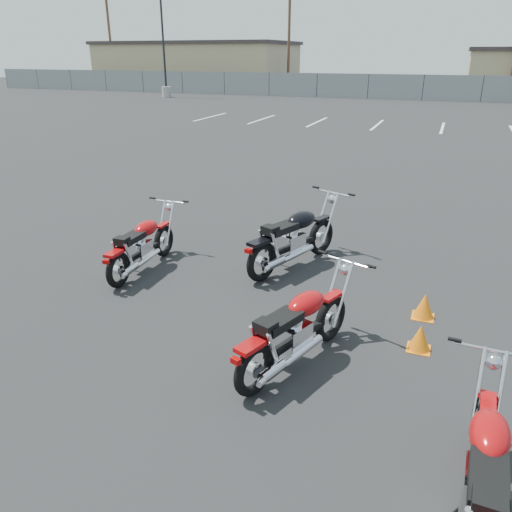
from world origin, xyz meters
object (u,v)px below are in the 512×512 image
(motorcycle_front_red, at_px, (142,245))
(motorcycle_third_red, at_px, (296,329))
(motorcycle_second_black, at_px, (294,238))
(motorcycle_rear_red, at_px, (485,476))

(motorcycle_front_red, height_order, motorcycle_third_red, motorcycle_third_red)
(motorcycle_front_red, bearing_deg, motorcycle_third_red, -28.25)
(motorcycle_second_black, xyz_separation_m, motorcycle_third_red, (0.85, -2.63, -0.04))
(motorcycle_third_red, distance_m, motorcycle_rear_red, 2.35)
(motorcycle_third_red, bearing_deg, motorcycle_second_black, 107.84)
(motorcycle_second_black, height_order, motorcycle_third_red, motorcycle_second_black)
(motorcycle_rear_red, bearing_deg, motorcycle_second_black, 123.34)
(motorcycle_rear_red, bearing_deg, motorcycle_front_red, 147.66)
(motorcycle_front_red, height_order, motorcycle_second_black, motorcycle_second_black)
(motorcycle_third_red, height_order, motorcycle_rear_red, motorcycle_third_red)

